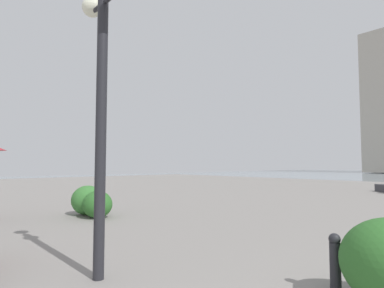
% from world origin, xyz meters
% --- Properties ---
extents(lamppost, '(0.98, 0.28, 3.82)m').
position_xyz_m(lamppost, '(4.29, 0.94, 2.56)').
color(lamppost, '#232328').
rests_on(lamppost, ground).
extents(bollard_mid, '(0.13, 0.13, 0.67)m').
position_xyz_m(bollard_mid, '(2.08, -0.84, 0.35)').
color(bollard_mid, '#232328').
rests_on(bollard_mid, ground).
extents(shrub_low, '(0.98, 0.89, 0.84)m').
position_xyz_m(shrub_low, '(9.32, -1.11, 0.42)').
color(shrub_low, '#387533').
rests_on(shrub_low, ground).
extents(shrub_round, '(0.86, 0.77, 0.73)m').
position_xyz_m(shrub_round, '(8.62, -1.08, 0.36)').
color(shrub_round, '#2D6628').
rests_on(shrub_round, ground).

